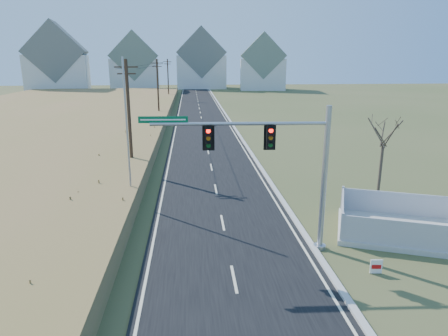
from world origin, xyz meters
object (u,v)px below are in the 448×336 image
fence_enclosure (407,229)px  flagpole (128,150)px  bare_tree (385,130)px  open_sign (376,267)px  traffic_signal_mast (285,164)px

fence_enclosure → flagpole: 16.46m
fence_enclosure → bare_tree: bare_tree is taller
open_sign → traffic_signal_mast: bearing=148.4°
bare_tree → open_sign: bearing=-115.4°
traffic_signal_mast → open_sign: bearing=-33.9°
traffic_signal_mast → open_sign: size_ratio=13.70×
fence_enclosure → bare_tree: bearing=104.8°
fence_enclosure → open_sign: fence_enclosure is taller
bare_tree → flagpole: bearing=176.1°
bare_tree → fence_enclosure: bearing=-96.4°
flagpole → fence_enclosure: bearing=-20.4°
traffic_signal_mast → open_sign: (3.53, -2.62, -3.98)m
flagpole → traffic_signal_mast: bearing=-39.4°
flagpole → bare_tree: bearing=-3.9°
traffic_signal_mast → fence_enclosure: bearing=11.6°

